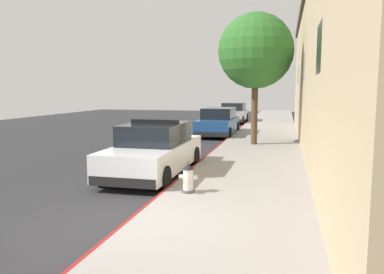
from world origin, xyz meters
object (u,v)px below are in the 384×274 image
at_px(street_tree, 256,51).
at_px(fire_hydrant, 188,178).
at_px(police_cruiser, 155,150).
at_px(parked_car_dark_far, 234,113).
at_px(parked_car_silver_ahead, 218,122).

bearing_deg(street_tree, fire_hydrant, -95.67).
xyz_separation_m(police_cruiser, parked_car_dark_far, (-0.15, 19.42, -0.00)).
bearing_deg(parked_car_silver_ahead, parked_car_dark_far, 91.98).
bearing_deg(parked_car_silver_ahead, police_cruiser, -90.84).
bearing_deg(police_cruiser, fire_hydrant, -54.19).
distance_m(police_cruiser, parked_car_dark_far, 19.42).
xyz_separation_m(police_cruiser, fire_hydrant, (1.63, -2.26, -0.25)).
distance_m(fire_hydrant, street_tree, 9.47).
relative_size(police_cruiser, street_tree, 0.84).
bearing_deg(parked_car_dark_far, parked_car_silver_ahead, -88.02).
relative_size(parked_car_silver_ahead, street_tree, 0.84).
xyz_separation_m(parked_car_silver_ahead, fire_hydrant, (1.48, -12.76, -0.25)).
xyz_separation_m(parked_car_silver_ahead, street_tree, (2.34, -4.12, 3.52)).
xyz_separation_m(fire_hydrant, street_tree, (0.86, 8.64, 3.77)).
height_order(fire_hydrant, street_tree, street_tree).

